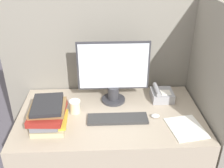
% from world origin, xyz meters
% --- Properties ---
extents(cubicle_panel_rear, '(1.75, 0.04, 1.54)m').
position_xyz_m(cubicle_panel_rear, '(0.00, 0.82, 0.77)').
color(cubicle_panel_rear, gray).
rests_on(cubicle_panel_rear, ground_plane).
extents(cubicle_panel_right, '(0.04, 0.84, 1.54)m').
position_xyz_m(cubicle_panel_right, '(0.71, 0.42, 0.77)').
color(cubicle_panel_right, gray).
rests_on(cubicle_panel_right, ground_plane).
extents(desk, '(1.35, 0.78, 0.74)m').
position_xyz_m(desk, '(0.00, 0.39, 0.37)').
color(desk, tan).
rests_on(desk, ground_plane).
extents(monitor, '(0.54, 0.19, 0.49)m').
position_xyz_m(monitor, '(0.03, 0.57, 0.98)').
color(monitor, '#333338').
rests_on(monitor, desk).
extents(keyboard, '(0.43, 0.13, 0.02)m').
position_xyz_m(keyboard, '(0.05, 0.31, 0.75)').
color(keyboard, '#333333').
rests_on(keyboard, desk).
extents(mouse, '(0.06, 0.04, 0.03)m').
position_xyz_m(mouse, '(0.33, 0.33, 0.75)').
color(mouse, silver).
rests_on(mouse, desk).
extents(coffee_cup, '(0.08, 0.08, 0.10)m').
position_xyz_m(coffee_cup, '(-0.26, 0.42, 0.79)').
color(coffee_cup, beige).
rests_on(coffee_cup, desk).
extents(book_stack, '(0.24, 0.30, 0.19)m').
position_xyz_m(book_stack, '(-0.42, 0.26, 0.83)').
color(book_stack, '#C6B78C').
rests_on(book_stack, desk).
extents(desk_telephone, '(0.17, 0.18, 0.11)m').
position_xyz_m(desk_telephone, '(0.42, 0.58, 0.78)').
color(desk_telephone, '#99999E').
rests_on(desk_telephone, desk).
extents(paper_pile, '(0.26, 0.29, 0.01)m').
position_xyz_m(paper_pile, '(0.51, 0.19, 0.75)').
color(paper_pile, white).
rests_on(paper_pile, desk).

